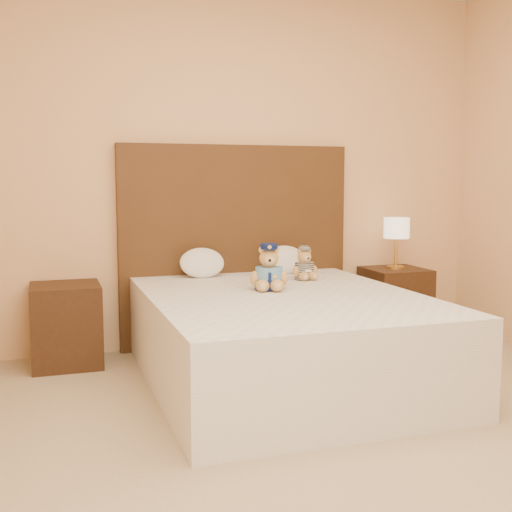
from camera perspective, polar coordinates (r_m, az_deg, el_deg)
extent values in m
cube|color=tan|center=(3.02, 10.89, -17.51)|extent=(4.00, 4.50, 0.00)
cube|color=#E4B07C|center=(4.85, -1.98, 8.05)|extent=(4.00, 0.04, 2.70)
cube|color=white|center=(4.00, 2.41, -9.05)|extent=(1.60, 2.00, 0.30)
cube|color=white|center=(3.93, 2.43, -5.19)|extent=(1.60, 2.00, 0.25)
cube|color=#452A14|center=(4.83, -1.81, 0.92)|extent=(1.75, 0.08, 1.50)
cube|color=#391D12|center=(4.50, -16.52, -5.90)|extent=(0.45, 0.45, 0.55)
cube|color=#391D12|center=(5.21, 12.22, -4.09)|extent=(0.45, 0.45, 0.55)
cylinder|color=gold|center=(5.16, 12.30, -0.98)|extent=(0.14, 0.14, 0.02)
cylinder|color=gold|center=(5.15, 12.34, 0.45)|extent=(0.02, 0.02, 0.26)
cylinder|color=beige|center=(5.13, 12.39, 2.45)|extent=(0.20, 0.20, 0.16)
ellipsoid|color=white|center=(4.59, -4.82, -0.48)|extent=(0.32, 0.21, 0.23)
ellipsoid|color=white|center=(4.78, 2.62, -0.20)|extent=(0.32, 0.21, 0.22)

